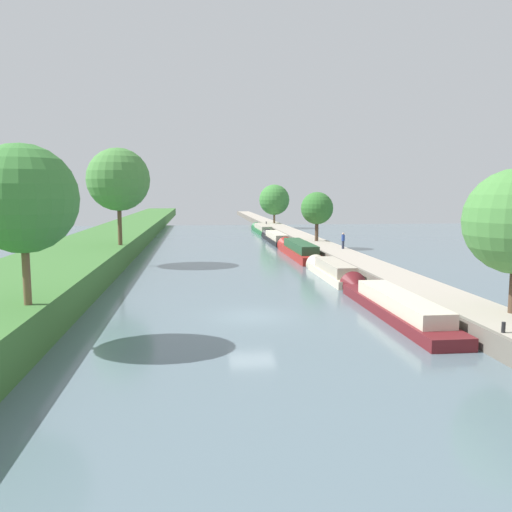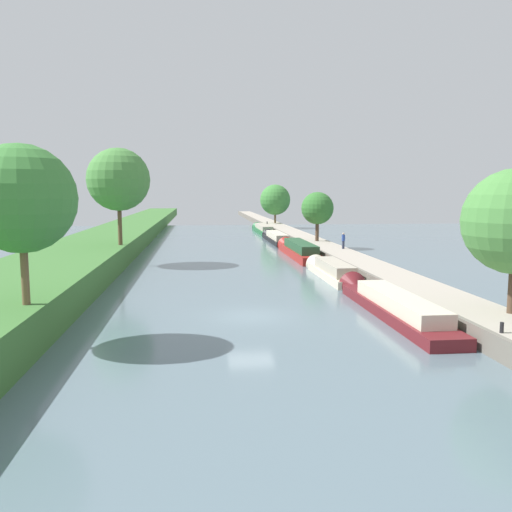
# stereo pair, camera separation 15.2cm
# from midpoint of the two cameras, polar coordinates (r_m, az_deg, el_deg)

# --- Properties ---
(ground_plane) EXTENTS (160.00, 160.00, 0.00)m
(ground_plane) POSITION_cam_midpoint_polar(r_m,az_deg,el_deg) (28.66, -0.41, -6.63)
(ground_plane) COLOR slate
(right_towpath) EXTENTS (3.33, 260.00, 0.98)m
(right_towpath) POSITION_cam_midpoint_polar(r_m,az_deg,el_deg) (31.59, 19.90, -4.86)
(right_towpath) COLOR #A89E8E
(right_towpath) RESTS_ON ground_plane
(stone_quay) EXTENTS (0.25, 260.00, 1.03)m
(stone_quay) POSITION_cam_midpoint_polar(r_m,az_deg,el_deg) (30.84, 16.90, -4.97)
(stone_quay) COLOR #6B665B
(stone_quay) RESTS_ON ground_plane
(narrowboat_maroon) EXTENTS (2.07, 14.60, 2.02)m
(narrowboat_maroon) POSITION_cam_midpoint_polar(r_m,az_deg,el_deg) (30.31, 14.52, -5.06)
(narrowboat_maroon) COLOR maroon
(narrowboat_maroon) RESTS_ON ground_plane
(narrowboat_cream) EXTENTS (1.88, 11.13, 2.00)m
(narrowboat_cream) POSITION_cam_midpoint_polar(r_m,az_deg,el_deg) (42.04, 8.30, -1.55)
(narrowboat_cream) COLOR beige
(narrowboat_cream) RESTS_ON ground_plane
(narrowboat_red) EXTENTS (2.11, 15.75, 2.25)m
(narrowboat_red) POSITION_cam_midpoint_polar(r_m,az_deg,el_deg) (55.52, 4.69, 0.69)
(narrowboat_red) COLOR maroon
(narrowboat_red) RESTS_ON ground_plane
(narrowboat_black) EXTENTS (1.97, 15.41, 2.00)m
(narrowboat_black) POSITION_cam_midpoint_polar(r_m,az_deg,el_deg) (71.69, 2.20, 2.03)
(narrowboat_black) COLOR black
(narrowboat_black) RESTS_ON ground_plane
(narrowboat_green) EXTENTS (2.00, 16.69, 2.02)m
(narrowboat_green) POSITION_cam_midpoint_polar(r_m,az_deg,el_deg) (87.59, 0.78, 2.96)
(narrowboat_green) COLOR #1E6033
(narrowboat_green) RESTS_ON ground_plane
(tree_rightbank_midnear) EXTENTS (3.82, 3.82, 5.81)m
(tree_rightbank_midnear) POSITION_cam_midpoint_polar(r_m,az_deg,el_deg) (62.13, 6.82, 5.21)
(tree_rightbank_midnear) COLOR #4C3828
(tree_rightbank_midnear) RESTS_ON right_towpath
(tree_rightbank_midfar) EXTENTS (5.65, 5.65, 7.20)m
(tree_rightbank_midfar) POSITION_cam_midpoint_polar(r_m,az_deg,el_deg) (97.46, 2.16, 6.17)
(tree_rightbank_midfar) COLOR brown
(tree_rightbank_midfar) RESTS_ON right_towpath
(tree_leftbank_downstream) EXTENTS (5.65, 5.65, 8.75)m
(tree_leftbank_downstream) POSITION_cam_midpoint_polar(r_m,az_deg,el_deg) (48.86, -14.75, 8.10)
(tree_leftbank_downstream) COLOR brown
(tree_leftbank_downstream) RESTS_ON left_grassy_bank
(tree_leftbank_upstream) EXTENTS (4.60, 4.60, 6.82)m
(tree_leftbank_upstream) POSITION_cam_midpoint_polar(r_m,az_deg,el_deg) (23.96, -24.21, 5.73)
(tree_leftbank_upstream) COLOR brown
(tree_leftbank_upstream) RESTS_ON left_grassy_bank
(person_walking) EXTENTS (0.34, 0.34, 1.66)m
(person_walking) POSITION_cam_midpoint_polar(r_m,az_deg,el_deg) (54.06, 9.63, 1.71)
(person_walking) COLOR #282D42
(person_walking) RESTS_ON right_towpath
(mooring_bollard_near) EXTENTS (0.16, 0.16, 0.45)m
(mooring_bollard_near) POSITION_cam_midpoint_polar(r_m,az_deg,el_deg) (23.95, 25.50, -7.09)
(mooring_bollard_near) COLOR black
(mooring_bollard_near) RESTS_ON right_towpath
(mooring_bollard_far) EXTENTS (0.16, 0.16, 0.45)m
(mooring_bollard_far) POSITION_cam_midpoint_polar(r_m,az_deg,el_deg) (95.29, 1.27, 3.67)
(mooring_bollard_far) COLOR black
(mooring_bollard_far) RESTS_ON right_towpath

